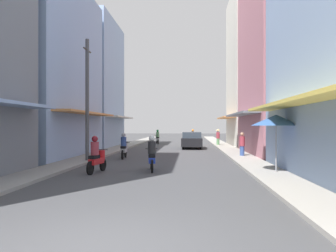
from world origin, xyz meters
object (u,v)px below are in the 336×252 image
Objects in this scene: motorbike_red at (97,156)px; motorbike_silver at (124,147)px; motorbike_orange at (193,136)px; pedestrian_far at (242,145)px; vendor_umbrella at (276,120)px; motorbike_white at (157,138)px; utility_pole at (87,99)px; motorbike_blue at (152,155)px; parked_car at (192,140)px; pedestrian_midway at (218,136)px.

motorbike_red is 0.99× the size of motorbike_silver.
motorbike_red is 26.57m from motorbike_orange.
vendor_umbrella reaches higher than pedestrian_far.
pedestrian_far reaches higher than motorbike_silver.
motorbike_silver and motorbike_orange have the same top height.
vendor_umbrella reaches higher than motorbike_silver.
motorbike_white is 18.81m from utility_pole.
utility_pole is (-3.92, 3.21, 2.74)m from motorbike_blue.
motorbike_silver is at bearing -102.47° from motorbike_orange.
pedestrian_midway reaches higher than parked_car.
pedestrian_far is at bearing 52.70° from motorbike_blue.
motorbike_silver is 0.74× the size of vendor_umbrella.
vendor_umbrella is (3.12, -26.16, 1.52)m from motorbike_orange.
vendor_umbrella reaches higher than motorbike_red.
pedestrian_midway is at bearing 92.20° from vendor_umbrella.
motorbike_blue is 1.14× the size of pedestrian_far.
motorbike_white is 0.43× the size of parked_car.
motorbike_silver is 1.02× the size of motorbike_orange.
motorbike_orange is 7.41m from pedestrian_midway.
utility_pole reaches higher than motorbike_blue.
motorbike_blue reaches higher than parked_car.
parked_car is at bearing -62.12° from motorbike_white.
vendor_umbrella is (7.54, -6.14, 1.52)m from motorbike_silver.
motorbike_silver is 0.27× the size of utility_pole.
utility_pole reaches higher than motorbike_orange.
utility_pole is (-1.58, -2.23, 2.74)m from motorbike_silver.
pedestrian_far is (7.23, 7.27, 0.09)m from motorbike_red.
motorbike_orange is at bearing 77.53° from motorbike_silver.
vendor_umbrella reaches higher than motorbike_blue.
motorbike_silver is 14.68m from pedestrian_midway.
motorbike_white is 0.26× the size of utility_pole.
pedestrian_midway is (6.73, 19.20, 0.25)m from motorbike_red.
parked_car is 0.61× the size of utility_pole.
pedestrian_midway is at bearing 70.68° from motorbike_red.
parked_car is at bearing 82.72° from motorbike_blue.
pedestrian_far is (2.88, -18.94, 0.09)m from motorbike_orange.
motorbike_red is at bearing -179.61° from vendor_umbrella.
parked_car is 15.74m from vendor_umbrella.
motorbike_white is 1.01× the size of motorbike_orange.
pedestrian_midway is 11.94m from pedestrian_far.
motorbike_silver and motorbike_blue have the same top height.
pedestrian_far is (6.86, -15.19, 0.09)m from motorbike_white.
motorbike_blue is 25.54m from motorbike_orange.
motorbike_silver is at bearing 54.68° from utility_pole.
pedestrian_far is at bearing 8.39° from motorbike_silver.
pedestrian_far is (0.50, -11.93, -0.16)m from pedestrian_midway.
pedestrian_far is at bearing 91.91° from vendor_umbrella.
motorbike_orange is 0.26× the size of utility_pole.
pedestrian_far reaches higher than motorbike_blue.
motorbike_blue is 8.19m from pedestrian_far.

